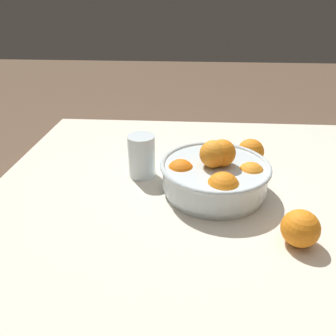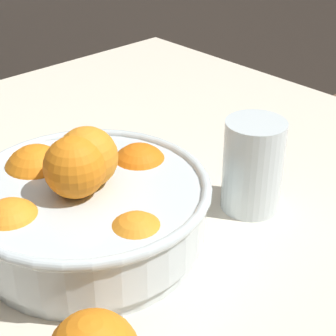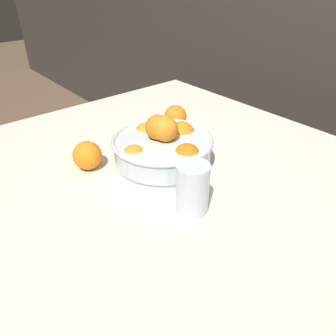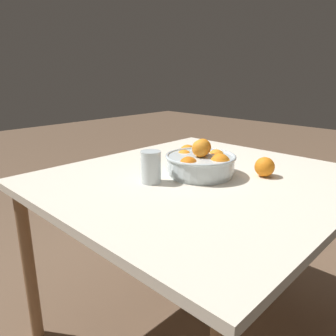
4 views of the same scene
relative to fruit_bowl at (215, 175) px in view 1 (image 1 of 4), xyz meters
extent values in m
cube|color=beige|center=(0.01, 0.01, -0.07)|extent=(1.17, 1.08, 0.03)
cylinder|color=#936B47|center=(-0.51, -0.47, -0.43)|extent=(0.05, 0.05, 0.70)
cylinder|color=#936B47|center=(0.54, -0.47, -0.43)|extent=(0.05, 0.05, 0.70)
cylinder|color=silver|center=(0.00, 0.00, -0.04)|extent=(0.25, 0.25, 0.02)
cylinder|color=silver|center=(0.00, 0.00, 0.00)|extent=(0.27, 0.27, 0.06)
torus|color=silver|center=(0.00, 0.00, 0.03)|extent=(0.28, 0.28, 0.01)
sphere|color=orange|center=(0.09, 0.01, 0.00)|extent=(0.07, 0.07, 0.07)
sphere|color=orange|center=(-0.01, 0.08, 0.01)|extent=(0.08, 0.08, 0.08)
sphere|color=orange|center=(-0.09, 0.00, 0.00)|extent=(0.07, 0.07, 0.07)
sphere|color=orange|center=(0.00, -0.09, 0.00)|extent=(0.07, 0.07, 0.07)
sphere|color=orange|center=(-0.01, -0.01, 0.06)|extent=(0.07, 0.07, 0.07)
sphere|color=orange|center=(0.01, 0.00, 0.06)|extent=(0.07, 0.07, 0.07)
cylinder|color=#F4A314|center=(0.20, -0.08, -0.01)|extent=(0.07, 0.07, 0.09)
cylinder|color=silver|center=(0.20, -0.08, 0.01)|extent=(0.08, 0.08, 0.12)
sphere|color=orange|center=(-0.12, -0.17, -0.01)|extent=(0.08, 0.08, 0.08)
sphere|color=orange|center=(-0.16, 0.19, -0.01)|extent=(0.08, 0.08, 0.08)
camera|label=1|loc=(0.07, 0.73, 0.41)|focal=35.00mm
camera|label=2|loc=(-0.29, -0.45, 0.36)|focal=60.00mm
camera|label=3|loc=(0.62, -0.50, 0.43)|focal=35.00mm
camera|label=4|loc=(0.99, 0.77, 0.35)|focal=35.00mm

